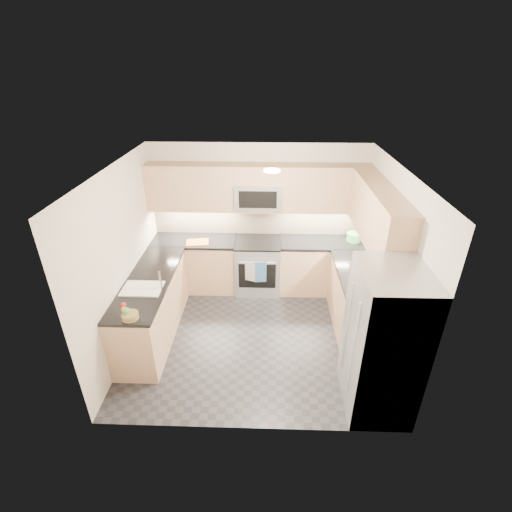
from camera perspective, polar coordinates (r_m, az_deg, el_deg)
name	(u,v)px	position (r m, az deg, el deg)	size (l,w,h in m)	color
floor	(255,334)	(5.69, -0.12, -11.96)	(3.60, 3.20, 0.00)	black
ceiling	(255,170)	(4.50, -0.15, 13.16)	(3.60, 3.20, 0.02)	beige
wall_back	(258,217)	(6.42, 0.37, 6.06)	(3.60, 0.02, 2.50)	beige
wall_front	(249,342)	(3.66, -1.02, -13.13)	(3.60, 0.02, 2.50)	beige
wall_left	(123,260)	(5.34, -19.81, -0.53)	(0.02, 3.20, 2.50)	beige
wall_right	(390,264)	(5.24, 19.96, -1.14)	(0.02, 3.20, 2.50)	beige
base_cab_back_left	(196,265)	(6.62, -9.21, -1.32)	(1.42, 0.60, 0.90)	tan
base_cab_back_right	(320,267)	(6.56, 9.83, -1.62)	(1.42, 0.60, 0.90)	tan
base_cab_right	(357,306)	(5.69, 15.34, -7.42)	(0.60, 1.70, 0.90)	tan
base_cab_peninsula	(152,308)	(5.65, -15.64, -7.72)	(0.60, 2.00, 0.90)	tan
countertop_back_left	(194,241)	(6.40, -9.53, 2.34)	(1.42, 0.63, 0.04)	black
countertop_back_right	(322,242)	(6.35, 10.17, 2.06)	(1.42, 0.63, 0.04)	black
countertop_right	(362,279)	(5.44, 15.96, -3.38)	(0.63, 1.70, 0.04)	black
countertop_peninsula	(148,281)	(5.40, -16.28, -3.66)	(0.63, 2.00, 0.04)	black
upper_cab_back	(258,188)	(6.06, 0.34, 10.48)	(3.60, 0.35, 0.75)	tan
upper_cab_right	(378,216)	(5.19, 18.32, 5.92)	(0.35, 1.95, 0.75)	tan
backsplash_back	(258,220)	(6.44, 0.36, 5.59)	(3.60, 0.01, 0.51)	tan
backsplash_right	(380,252)	(5.64, 18.59, 0.60)	(0.01, 2.30, 0.51)	tan
gas_range	(258,266)	(6.48, 0.27, -1.56)	(0.76, 0.65, 0.91)	#ACADB4
range_cooktop	(258,242)	(6.26, 0.28, 2.10)	(0.76, 0.65, 0.03)	black
oven_door_glass	(257,276)	(6.19, 0.18, -3.12)	(0.62, 0.02, 0.45)	black
oven_handle	(257,263)	(6.04, 0.18, -1.02)	(0.02, 0.02, 0.60)	#B2B5BA
microwave	(258,196)	(6.08, 0.33, 9.28)	(0.76, 0.40, 0.40)	#969A9E
microwave_door	(258,200)	(5.88, 0.27, 8.64)	(0.60, 0.01, 0.28)	black
refrigerator	(383,342)	(4.42, 18.92, -12.41)	(0.70, 0.90, 1.80)	#A9ABB1
fridge_handle_left	(353,349)	(4.16, 14.68, -13.69)	(0.02, 0.02, 1.20)	#B2B5BA
fridge_handle_right	(347,327)	(4.43, 13.77, -10.60)	(0.02, 0.02, 1.20)	#B2B5BA
sink_basin	(143,293)	(5.22, -16.99, -5.47)	(0.52, 0.38, 0.16)	white
faucet	(160,281)	(5.04, -14.49, -3.70)	(0.03, 0.03, 0.28)	silver
utensil_bowl	(354,237)	(6.45, 14.82, 2.85)	(0.24, 0.24, 0.14)	green
cutting_board	(197,242)	(6.28, -8.99, 2.11)	(0.37, 0.26, 0.01)	#D95514
fruit_basket	(130,316)	(4.67, -18.79, -8.72)	(0.20, 0.20, 0.07)	olive
fruit_apple	(123,305)	(4.74, -19.75, -7.16)	(0.07, 0.07, 0.07)	#A6131B
fruit_pear	(126,311)	(4.64, -19.32, -7.93)	(0.08, 0.08, 0.08)	#58B14C
dish_towel_check	(250,272)	(6.11, -0.92, -2.49)	(0.17, 0.01, 0.33)	silver
dish_towel_blue	(260,272)	(6.11, 0.69, -2.52)	(0.19, 0.02, 0.37)	#2F5982
fruit_orange	(124,309)	(4.67, -19.67, -7.72)	(0.06, 0.06, 0.06)	orange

